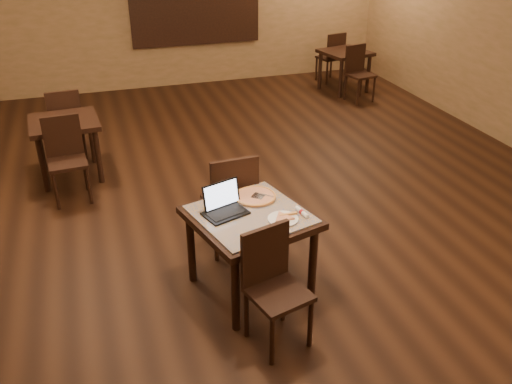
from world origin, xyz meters
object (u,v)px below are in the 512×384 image
object	(u,v)px
pizza_pan	(255,198)
other_table_a_chair_near	(358,70)
tiled_table	(250,224)
laptop	(224,205)
chair_main_far	(231,198)
other_table_a_chair_far	(333,55)
chair_main_near	(272,280)
other_table_b_chair_near	(66,154)
other_table_b	(65,130)
other_table_a	(345,58)
other_table_b_chair_far	(66,120)

from	to	relation	value
pizza_pan	other_table_a_chair_near	bearing A→B (deg)	52.82
tiled_table	laptop	xyz separation A→B (m)	(-0.20, 0.11, 0.16)
chair_main_far	other_table_a_chair_far	xyz separation A→B (m)	(3.33, 4.91, -0.06)
chair_main_near	other_table_a_chair_near	world-z (taller)	chair_main_near
laptop	other_table_b_chair_near	bearing A→B (deg)	101.98
laptop	other_table_b	size ratio (longest dim) A/B	0.48
tiled_table	other_table_a	world-z (taller)	tiled_table
chair_main_near	other_table_a_chair_far	world-z (taller)	chair_main_near
tiled_table	other_table_b	bearing A→B (deg)	102.33
chair_main_near	other_table_a_chair_far	xyz separation A→B (m)	(3.36, 6.14, -0.01)
laptop	pizza_pan	size ratio (longest dim) A/B	1.07
chair_main_far	other_table_b	size ratio (longest dim) A/B	1.23
chair_main_far	other_table_a_chair_far	size ratio (longest dim) A/B	1.12
tiled_table	other_table_b_chair_near	world-z (taller)	other_table_b_chair_near
laptop	chair_main_near	bearing A→B (deg)	-94.54
chair_main_near	pizza_pan	bearing A→B (deg)	65.69
chair_main_near	other_table_b_chair_near	xyz separation A→B (m)	(-1.45, 2.89, 0.01)
chair_main_far	other_table_b_chair_far	distance (m)	3.14
tiled_table	chair_main_near	bearing A→B (deg)	-106.99
other_table_b	other_table_b_chair_far	bearing A→B (deg)	85.13
chair_main_far	pizza_pan	distance (m)	0.43
chair_main_far	tiled_table	bearing A→B (deg)	87.18
chair_main_far	other_table_b_chair_near	distance (m)	2.22
other_table_a	other_table_b	size ratio (longest dim) A/B	1.07
tiled_table	other_table_a	xyz separation A→B (m)	(3.32, 4.98, -0.06)
other_table_a	other_table_b	world-z (taller)	other_table_b
laptop	pizza_pan	world-z (taller)	laptop
other_table_b_chair_near	other_table_a_chair_near	bearing A→B (deg)	20.20
other_table_a_chair_near	chair_main_near	bearing A→B (deg)	-134.79
other_table_b	other_table_b_chair_near	size ratio (longest dim) A/B	0.88
other_table_b_chair_far	other_table_a_chair_near	bearing A→B (deg)	-171.77
chair_main_near	pizza_pan	world-z (taller)	chair_main_near
chair_main_near	laptop	distance (m)	0.80
other_table_a	other_table_a_chair_far	size ratio (longest dim) A/B	0.97
other_table_a_chair_near	other_table_b	bearing A→B (deg)	-172.80
other_table_b_chair_far	laptop	bearing A→B (deg)	106.72
other_table_b	laptop	bearing A→B (deg)	-69.36
other_table_a_chair_near	other_table_a_chair_far	distance (m)	1.08
pizza_pan	other_table_a_chair_far	world-z (taller)	other_table_a_chair_far
other_table_a	other_table_b_chair_near	xyz separation A→B (m)	(-4.79, -2.71, -0.06)
other_table_b	other_table_b_chair_near	distance (m)	0.56
chair_main_near	pizza_pan	xyz separation A→B (m)	(0.14, 0.86, 0.23)
laptop	other_table_a_chair_far	size ratio (longest dim) A/B	0.43
other_table_a_chair_far	other_table_b	bearing A→B (deg)	17.85
laptop	other_table_a_chair_near	world-z (taller)	laptop
other_table_b_chair_far	chair_main_near	bearing A→B (deg)	105.47
pizza_pan	other_table_b	size ratio (longest dim) A/B	0.45
other_table_a_chair_near	other_table_b_chair_near	xyz separation A→B (m)	(-4.77, -2.17, 0.02)
chair_main_far	other_table_a	xyz separation A→B (m)	(3.31, 4.37, 0.01)
other_table_a	other_table_b	distance (m)	5.24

